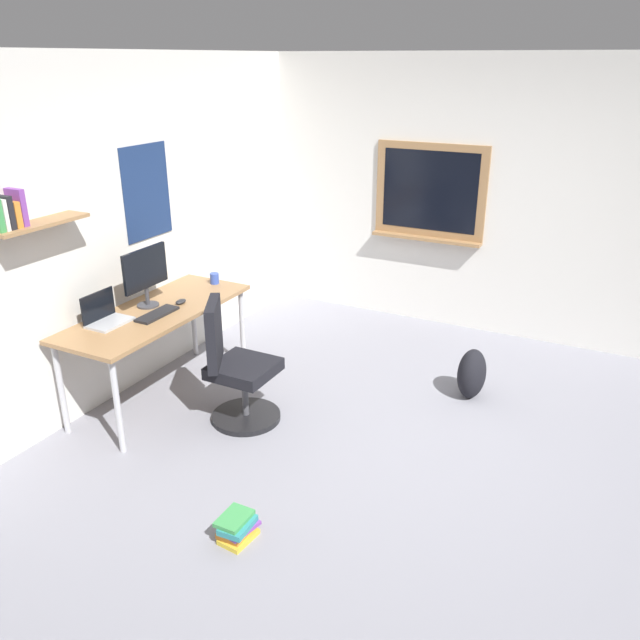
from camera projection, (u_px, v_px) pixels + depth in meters
name	position (u px, v px, depth m)	size (l,w,h in m)	color
ground_plane	(408.00, 454.00, 4.44)	(5.20, 5.20, 0.00)	gray
wall_back	(119.00, 230.00, 4.98)	(5.00, 0.30, 2.60)	silver
wall_right	(503.00, 201.00, 5.97)	(0.22, 5.00, 2.60)	silver
desk	(157.00, 318.00, 4.95)	(1.64, 0.65, 0.75)	#997047
office_chair	(235.00, 371.00, 4.71)	(0.55, 0.56, 0.95)	black
laptop	(105.00, 316.00, 4.66)	(0.31, 0.21, 0.23)	#ADAFB5
monitor_primary	(145.00, 273.00, 4.90)	(0.46, 0.17, 0.46)	#38383D
keyboard	(157.00, 314.00, 4.82)	(0.37, 0.13, 0.02)	black
computer_mouse	(181.00, 302.00, 5.04)	(0.10, 0.06, 0.03)	#262628
coffee_mug	(215.00, 278.00, 5.48)	(0.08, 0.08, 0.09)	#334CA5
backpack	(472.00, 374.00, 5.12)	(0.32, 0.22, 0.41)	black
book_stack_on_floor	(237.00, 528.00, 3.63)	(0.25, 0.19, 0.15)	gold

